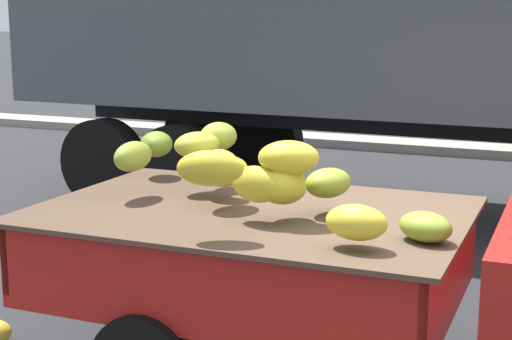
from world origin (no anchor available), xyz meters
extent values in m
cube|color=#B21E19|center=(-1.01, -0.30, 0.58)|extent=(2.60, 1.78, 0.08)
cube|color=#B21E19|center=(-1.03, 0.54, 0.84)|extent=(2.57, 0.10, 0.44)
cube|color=#B21E19|center=(-1.00, -1.15, 0.84)|extent=(2.57, 0.10, 0.44)
cube|color=#B21E19|center=(0.25, -0.28, 0.84)|extent=(0.08, 1.73, 0.44)
cube|color=#B21E19|center=(-2.27, -0.33, 0.84)|extent=(0.08, 1.73, 0.44)
cube|color=#B21914|center=(-1.03, 0.57, 0.80)|extent=(2.46, 0.06, 0.07)
cube|color=brown|center=(-1.01, -0.30, 1.07)|extent=(2.72, 1.90, 0.03)
ellipsoid|color=gold|center=(-0.84, -0.62, 1.32)|extent=(0.36, 0.25, 0.22)
ellipsoid|color=gold|center=(-0.67, -0.53, 1.48)|extent=(0.43, 0.37, 0.20)
ellipsoid|color=yellow|center=(-0.15, -0.89, 1.23)|extent=(0.34, 0.24, 0.19)
ellipsoid|color=#8DA330|center=(-1.85, -0.36, 1.37)|extent=(0.20, 0.36, 0.20)
ellipsoid|color=olive|center=(0.15, -0.61, 1.17)|extent=(0.39, 0.36, 0.16)
ellipsoid|color=gold|center=(-0.71, -0.53, 1.29)|extent=(0.37, 0.37, 0.18)
ellipsoid|color=olive|center=(-2.09, 0.34, 1.34)|extent=(0.38, 0.41, 0.19)
ellipsoid|color=#91A631|center=(-1.49, 0.19, 1.45)|extent=(0.28, 0.30, 0.20)
ellipsoid|color=gold|center=(-0.94, -1.02, 1.48)|extent=(0.41, 0.30, 0.20)
ellipsoid|color=gold|center=(-0.71, -0.53, 1.32)|extent=(0.27, 0.35, 0.23)
ellipsoid|color=olive|center=(-0.53, -0.24, 1.28)|extent=(0.34, 0.40, 0.18)
ellipsoid|color=gold|center=(-1.17, -0.36, 1.32)|extent=(0.31, 0.39, 0.19)
ellipsoid|color=#9CA52C|center=(-1.32, -0.13, 1.30)|extent=(0.28, 0.22, 0.23)
ellipsoid|color=gold|center=(-1.55, -0.01, 1.42)|extent=(0.38, 0.42, 0.18)
cylinder|color=black|center=(-1.33, 0.53, 0.32)|extent=(0.64, 0.21, 0.64)
cylinder|color=black|center=(-3.41, 5.51, 0.54)|extent=(1.09, 0.33, 1.08)
cylinder|color=black|center=(-3.47, 3.11, 0.54)|extent=(1.09, 0.33, 1.08)
cylinder|color=black|center=(-4.49, 5.54, 0.54)|extent=(1.09, 0.33, 1.08)
cylinder|color=black|center=(-4.55, 3.14, 0.54)|extent=(1.09, 0.33, 1.08)
camera|label=1|loc=(0.96, -4.71, 2.27)|focal=54.85mm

